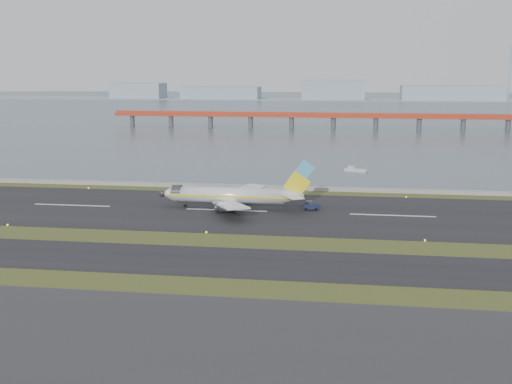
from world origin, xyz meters
TOP-DOWN VIEW (x-y plane):
  - ground at (0.00, 0.00)m, footprint 1000.00×1000.00m
  - apron_strip at (0.00, -55.00)m, footprint 1000.00×50.00m
  - taxiway_strip at (0.00, -12.00)m, footprint 1000.00×18.00m
  - runway_strip at (0.00, 30.00)m, footprint 1000.00×45.00m
  - seawall at (0.00, 60.00)m, footprint 1000.00×2.50m
  - bay_water at (0.00, 460.00)m, footprint 1400.00×800.00m
  - red_pier at (20.00, 250.00)m, footprint 260.00×5.00m
  - far_shoreline at (13.62, 620.00)m, footprint 1400.00×80.00m
  - airliner at (1.61, 31.82)m, footprint 38.52×32.89m
  - pushback_tug at (20.41, 33.36)m, footprint 3.77×2.40m
  - workboat_near at (31.65, 96.27)m, footprint 8.05×4.86m

SIDE VIEW (x-z plane):
  - ground at x=0.00m, z-range 0.00..0.00m
  - bay_water at x=0.00m, z-range -0.65..0.65m
  - apron_strip at x=0.00m, z-range 0.00..0.10m
  - taxiway_strip at x=0.00m, z-range 0.00..0.10m
  - runway_strip at x=0.00m, z-range 0.00..0.10m
  - seawall at x=0.00m, z-range 0.00..1.00m
  - workboat_near at x=31.65m, z-range -0.34..1.52m
  - pushback_tug at x=20.41m, z-range -0.03..2.29m
  - airliner at x=1.61m, z-range -2.94..9.86m
  - far_shoreline at x=13.62m, z-range -24.18..36.32m
  - red_pier at x=20.00m, z-range 2.18..12.38m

